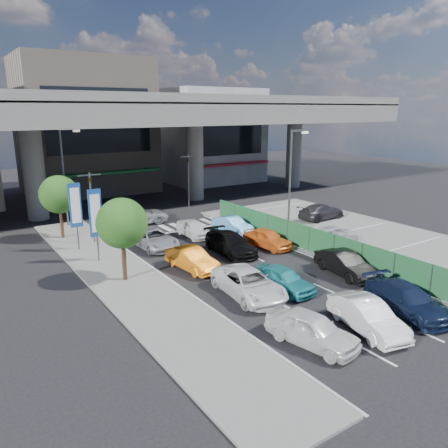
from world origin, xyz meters
TOP-DOWN VIEW (x-y plane):
  - ground at (0.00, 0.00)m, footprint 120.00×120.00m
  - parking_lot at (11.00, 2.00)m, footprint 12.00×28.00m
  - sidewalk_left at (-7.00, 4.00)m, footprint 4.00×30.00m
  - fence_run at (5.30, 1.00)m, footprint 0.16×22.00m
  - expressway at (0.00, 22.00)m, footprint 64.00×14.00m
  - building_center at (0.00, 32.97)m, footprint 14.00×10.90m
  - building_east at (16.00, 31.97)m, footprint 12.00×10.90m
  - traffic_light_left at (-6.20, 12.00)m, footprint 1.60×1.24m
  - traffic_light_right at (5.50, 19.00)m, footprint 1.60×1.24m
  - street_lamp_right at (7.17, 6.00)m, footprint 1.65×0.22m
  - street_lamp_left at (-6.33, 18.00)m, footprint 1.65×0.22m
  - signboard_near at (-7.20, 7.99)m, footprint 0.80×0.14m
  - signboard_far at (-7.60, 10.99)m, footprint 0.80×0.14m
  - tree_near at (-7.00, 4.00)m, footprint 2.80×2.80m
  - tree_far at (-7.80, 14.50)m, footprint 2.80×2.80m
  - van_white_back_left at (-3.14, -6.79)m, footprint 2.47×4.31m
  - hatch_white_back_mid at (-0.28, -7.29)m, footprint 2.38×4.41m
  - minivan_navy_back at (2.69, -7.19)m, footprint 2.85×4.97m
  - sedan_white_mid_left at (-2.40, -1.48)m, footprint 2.76×5.16m
  - taxi_teal_mid at (-0.43, -1.92)m, footprint 1.79×3.92m
  - hatch_black_mid_right at (4.05, -2.22)m, footprint 2.12×4.37m
  - taxi_orange_left at (-2.93, 3.52)m, footprint 1.84×4.16m
  - sedan_black_mid at (0.79, 4.81)m, footprint 2.18×4.85m
  - taxi_orange_right at (3.65, 4.41)m, footprint 2.07×4.03m
  - wagon_silver_front_left at (-3.04, 8.83)m, footprint 2.44×4.84m
  - sedan_white_front_mid at (0.69, 9.59)m, footprint 1.64×3.83m
  - kei_truck_front_right at (3.73, 8.83)m, footprint 1.68×3.96m
  - crossing_wagon_silver at (-1.13, 15.69)m, footprint 5.30×3.30m
  - parked_sedan_white at (8.04, 2.40)m, footprint 4.07×1.84m
  - parked_sedan_dgrey at (12.66, 8.00)m, footprint 4.72×2.13m
  - traffic_cone at (7.49, 2.99)m, footprint 0.44×0.44m

SIDE VIEW (x-z plane):
  - ground at x=0.00m, z-range 0.00..0.00m
  - parking_lot at x=11.00m, z-range 0.00..0.06m
  - sidewalk_left at x=-7.00m, z-range 0.00..0.12m
  - traffic_cone at x=7.49m, z-range 0.06..0.81m
  - kei_truck_front_right at x=3.73m, z-range 0.00..1.27m
  - sedan_white_front_mid at x=0.69m, z-range 0.00..1.29m
  - taxi_teal_mid at x=-0.43m, z-range 0.00..1.30m
  - wagon_silver_front_left at x=-3.04m, z-range 0.00..1.31m
  - taxi_orange_right at x=3.65m, z-range 0.00..1.31m
  - taxi_orange_left at x=-2.93m, z-range 0.00..1.33m
  - minivan_navy_back at x=2.69m, z-range 0.00..1.36m
  - crossing_wagon_silver at x=-1.13m, z-range 0.00..1.37m
  - van_white_back_left at x=-3.14m, z-range 0.00..1.38m
  - hatch_white_back_mid at x=-0.28m, z-range 0.00..1.38m
  - sedan_white_mid_left at x=-2.40m, z-range 0.00..1.38m
  - hatch_black_mid_right at x=4.05m, z-range 0.00..1.38m
  - sedan_black_mid at x=0.79m, z-range 0.00..1.38m
  - parked_sedan_dgrey at x=12.66m, z-range 0.06..1.40m
  - parked_sedan_white at x=8.04m, z-range 0.06..1.42m
  - fence_run at x=5.30m, z-range 0.00..1.80m
  - signboard_near at x=-7.20m, z-range 0.71..5.41m
  - signboard_far at x=-7.60m, z-range 0.71..5.41m
  - tree_near at x=-7.00m, z-range 0.99..5.79m
  - tree_far at x=-7.80m, z-range 0.99..5.79m
  - traffic_light_left at x=-6.20m, z-range 1.34..6.54m
  - traffic_light_right at x=5.50m, z-range 1.34..6.54m
  - street_lamp_right at x=7.17m, z-range 0.77..8.77m
  - street_lamp_left at x=-6.33m, z-range 0.77..8.77m
  - building_east at x=16.00m, z-range -0.01..11.99m
  - building_center at x=0.00m, z-range -0.01..14.99m
  - expressway at x=0.00m, z-range 3.39..14.14m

